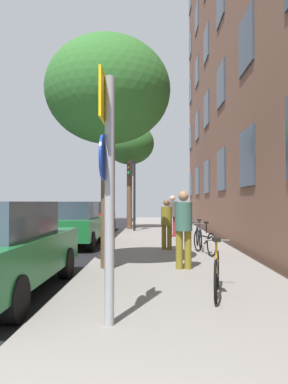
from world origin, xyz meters
TOP-DOWN VIEW (x-y plane):
  - ground_plane at (-2.40, 15.00)m, footprint 41.80×41.80m
  - road_asphalt at (-4.50, 15.00)m, footprint 7.00×38.00m
  - sidewalk at (1.10, 15.00)m, footprint 4.20×38.00m
  - sign_post at (0.03, 3.73)m, footprint 0.16×0.60m
  - traffic_light at (-0.51, 18.13)m, footprint 0.43×0.24m
  - tree_near at (-0.45, 7.56)m, footprint 2.87×2.87m
  - tree_far at (-0.75, 19.48)m, footprint 2.74×2.74m
  - bicycle_0 at (1.62, 5.20)m, footprint 0.50×1.66m
  - bicycle_1 at (2.06, 9.81)m, footprint 0.55×1.69m
  - bicycle_2 at (2.08, 11.30)m, footprint 0.42×1.74m
  - pedestrian_0 at (1.27, 7.47)m, footprint 0.47×0.47m
  - pedestrian_1 at (1.01, 10.76)m, footprint 0.50×0.50m
  - pedestrian_2 at (1.41, 15.01)m, footprint 0.50×0.50m
  - car_1 at (-2.31, 12.36)m, footprint 1.91×4.00m
  - car_2 at (-2.55, 18.64)m, footprint 1.87×4.08m

SIDE VIEW (x-z plane):
  - ground_plane at x=-2.40m, z-range 0.00..0.00m
  - road_asphalt at x=-4.50m, z-range 0.00..0.01m
  - sidewalk at x=1.10m, z-range 0.00..0.12m
  - bicycle_0 at x=1.62m, z-range 0.02..0.96m
  - bicycle_2 at x=2.08m, z-range 0.02..0.96m
  - bicycle_1 at x=2.06m, z-range 0.02..0.96m
  - car_2 at x=-2.55m, z-range 0.03..1.65m
  - car_1 at x=-2.31m, z-range 0.03..1.65m
  - pedestrian_1 at x=1.01m, z-range 0.23..1.81m
  - pedestrian_0 at x=1.27m, z-range 0.24..1.99m
  - pedestrian_2 at x=1.41m, z-range 0.25..2.02m
  - sign_post at x=0.03m, z-range 0.39..3.50m
  - traffic_light at x=-0.51m, z-range 0.80..4.51m
  - tree_near at x=-0.45m, z-range 1.50..6.80m
  - tree_far at x=-0.75m, z-range 1.86..7.79m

